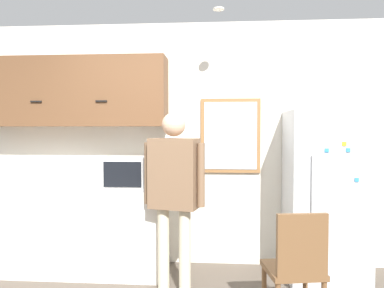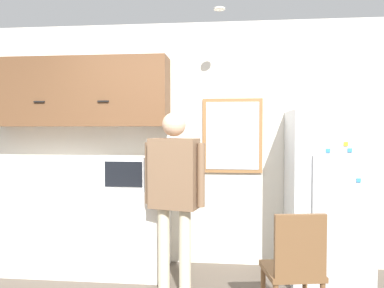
{
  "view_description": "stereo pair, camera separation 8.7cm",
  "coord_description": "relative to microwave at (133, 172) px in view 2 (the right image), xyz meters",
  "views": [
    {
      "loc": [
        0.39,
        -2.35,
        1.52
      ],
      "look_at": [
        0.13,
        1.01,
        1.38
      ],
      "focal_mm": 35.0,
      "sensor_mm": 36.0,
      "label": 1
    },
    {
      "loc": [
        0.48,
        -2.34,
        1.52
      ],
      "look_at": [
        0.13,
        1.01,
        1.38
      ],
      "focal_mm": 35.0,
      "sensor_mm": 36.0,
      "label": 2
    }
  ],
  "objects": [
    {
      "name": "back_wall",
      "position": [
        0.53,
        0.41,
        0.28
      ],
      "size": [
        6.0,
        0.06,
        2.7
      ],
      "color": "silver",
      "rests_on": "ground_plane"
    },
    {
      "name": "refrigerator",
      "position": [
        1.96,
        0.03,
        -0.22
      ],
      "size": [
        0.74,
        0.72,
        1.7
      ],
      "color": "silver",
      "rests_on": "ground_plane"
    },
    {
      "name": "window",
      "position": [
        1.03,
        0.37,
        0.37
      ],
      "size": [
        0.66,
        0.05,
        0.82
      ],
      "color": "olive"
    },
    {
      "name": "person",
      "position": [
        0.49,
        -0.38,
        -0.05
      ],
      "size": [
        0.58,
        0.31,
        1.67
      ],
      "rotation": [
        0.0,
        0.0,
        -0.23
      ],
      "color": "beige",
      "rests_on": "ground_plane"
    },
    {
      "name": "chair",
      "position": [
        1.48,
        -1.02,
        -0.56
      ],
      "size": [
        0.46,
        0.46,
        0.92
      ],
      "rotation": [
        0.0,
        0.0,
        3.31
      ],
      "color": "brown",
      "rests_on": "ground_plane"
    },
    {
      "name": "upper_cabinets",
      "position": [
        -0.67,
        0.2,
        0.85
      ],
      "size": [
        2.01,
        0.38,
        0.75
      ],
      "color": "brown"
    },
    {
      "name": "ceiling_light",
      "position": [
        0.89,
        -0.13,
        1.61
      ],
      "size": [
        0.11,
        0.11,
        0.01
      ],
      "color": "white"
    },
    {
      "name": "counter",
      "position": [
        -0.67,
        0.06,
        -0.62
      ],
      "size": [
        2.01,
        0.65,
        0.91
      ],
      "color": "silver",
      "rests_on": "ground_plane"
    },
    {
      "name": "microwave",
      "position": [
        0.0,
        0.0,
        0.0
      ],
      "size": [
        0.54,
        0.39,
        0.32
      ],
      "color": "white",
      "rests_on": "counter"
    }
  ]
}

